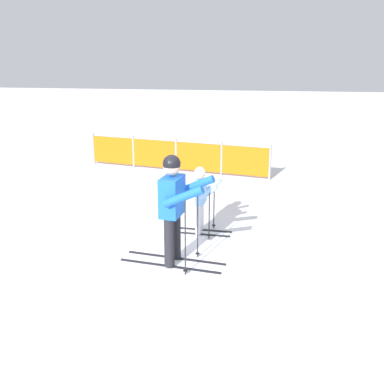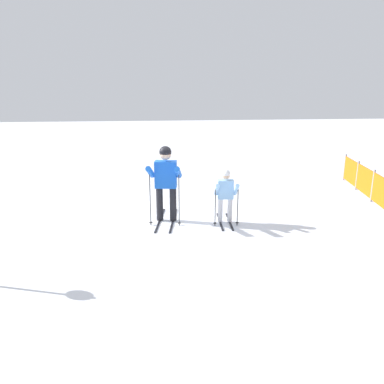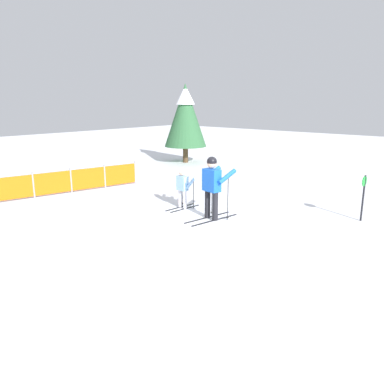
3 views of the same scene
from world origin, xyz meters
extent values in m
plane|color=white|center=(0.00, 0.00, 0.00)|extent=(60.00, 60.00, 0.00)
cube|color=black|center=(0.12, 0.24, 0.01)|extent=(1.66, 0.32, 0.02)
cube|color=black|center=(0.07, -0.08, 0.01)|extent=(1.66, 0.32, 0.02)
cylinder|color=black|center=(0.12, 0.24, 0.42)|extent=(0.16, 0.16, 0.80)
cylinder|color=black|center=(0.07, -0.08, 0.42)|extent=(0.16, 0.16, 0.80)
cube|color=blue|center=(0.10, 0.08, 1.12)|extent=(0.36, 0.53, 0.62)
cylinder|color=blue|center=(0.43, 0.34, 1.24)|extent=(0.64, 0.23, 0.38)
cylinder|color=blue|center=(0.33, -0.27, 1.24)|extent=(0.64, 0.23, 0.38)
sphere|color=#D8AD8C|center=(0.10, 0.08, 1.59)|extent=(0.27, 0.27, 0.27)
sphere|color=black|center=(0.10, 0.08, 1.64)|extent=(0.28, 0.28, 0.28)
cylinder|color=black|center=(0.46, 0.35, 0.62)|extent=(0.02, 0.02, 1.24)
cylinder|color=black|center=(0.46, 0.35, 0.06)|extent=(0.07, 0.07, 0.01)
cylinder|color=black|center=(0.36, -0.30, 0.62)|extent=(0.02, 0.02, 1.24)
cylinder|color=black|center=(0.36, -0.30, 0.06)|extent=(0.07, 0.07, 0.01)
cube|color=black|center=(0.38, 1.54, 0.01)|extent=(1.18, 0.14, 0.02)
cube|color=black|center=(0.36, 1.32, 0.01)|extent=(1.18, 0.14, 0.02)
cylinder|color=silver|center=(0.38, 1.54, 0.30)|extent=(0.11, 0.11, 0.56)
cylinder|color=silver|center=(0.36, 1.32, 0.30)|extent=(0.11, 0.11, 0.56)
cube|color=#8CBFF2|center=(0.37, 1.43, 0.80)|extent=(0.23, 0.36, 0.44)
cylinder|color=#8CBFF2|center=(0.56, 1.63, 0.83)|extent=(0.41, 0.12, 0.35)
cylinder|color=#8CBFF2|center=(0.53, 1.20, 0.83)|extent=(0.41, 0.12, 0.35)
sphere|color=#D8AD8C|center=(0.37, 1.43, 1.13)|extent=(0.19, 0.19, 0.19)
sphere|color=white|center=(0.37, 1.43, 1.16)|extent=(0.20, 0.20, 0.20)
cylinder|color=black|center=(0.61, 1.67, 0.44)|extent=(0.02, 0.02, 0.87)
cylinder|color=black|center=(0.61, 1.67, 0.06)|extent=(0.07, 0.07, 0.01)
cylinder|color=black|center=(0.57, 1.16, 0.44)|extent=(0.02, 0.02, 0.87)
cylinder|color=black|center=(0.57, 1.16, 0.06)|extent=(0.07, 0.07, 0.01)
cylinder|color=gray|center=(-3.34, 6.36, 0.45)|extent=(0.06, 0.06, 0.90)
cylinder|color=gray|center=(-2.07, 6.09, 0.45)|extent=(0.06, 0.06, 0.90)
cylinder|color=gray|center=(-0.80, 5.81, 0.45)|extent=(0.06, 0.06, 0.90)
cube|color=orange|center=(-2.70, 6.23, 0.45)|extent=(1.27, 0.30, 0.76)
cube|color=orange|center=(-1.44, 5.95, 0.45)|extent=(1.27, 0.30, 0.76)
cube|color=orange|center=(-0.17, 5.68, 0.45)|extent=(1.27, 0.30, 0.76)
camera|label=1|loc=(1.34, -6.88, 3.38)|focal=45.00mm
camera|label=2|loc=(8.51, -0.32, 3.00)|focal=35.00mm
camera|label=3|loc=(-7.84, -6.16, 3.26)|focal=35.00mm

